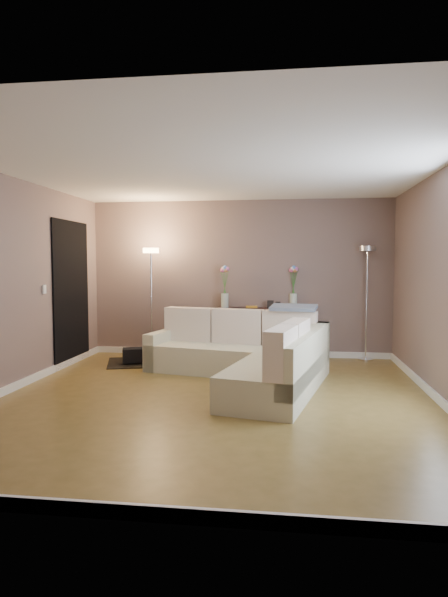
# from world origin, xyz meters

# --- Properties ---
(floor) EXTENTS (5.00, 5.50, 0.01)m
(floor) POSITION_xyz_m (0.00, 0.00, -0.01)
(floor) COLOR olive
(floor) RESTS_ON ground
(ceiling) EXTENTS (5.00, 5.50, 0.01)m
(ceiling) POSITION_xyz_m (0.00, 0.00, 2.60)
(ceiling) COLOR white
(ceiling) RESTS_ON ground
(wall_back) EXTENTS (5.00, 0.02, 2.60)m
(wall_back) POSITION_xyz_m (0.00, 2.76, 1.30)
(wall_back) COLOR #76605B
(wall_back) RESTS_ON ground
(wall_front) EXTENTS (5.00, 0.02, 2.60)m
(wall_front) POSITION_xyz_m (0.00, -2.76, 1.30)
(wall_front) COLOR #76605B
(wall_front) RESTS_ON ground
(wall_left) EXTENTS (0.02, 5.50, 2.60)m
(wall_left) POSITION_xyz_m (-2.51, 0.00, 1.30)
(wall_left) COLOR #76605B
(wall_left) RESTS_ON ground
(wall_right) EXTENTS (0.02, 5.50, 2.60)m
(wall_right) POSITION_xyz_m (2.51, 0.00, 1.30)
(wall_right) COLOR #76605B
(wall_right) RESTS_ON ground
(baseboard_back) EXTENTS (5.00, 0.03, 0.10)m
(baseboard_back) POSITION_xyz_m (0.00, 2.73, 0.05)
(baseboard_back) COLOR white
(baseboard_back) RESTS_ON ground
(baseboard_front) EXTENTS (5.00, 0.03, 0.10)m
(baseboard_front) POSITION_xyz_m (0.00, -2.73, 0.05)
(baseboard_front) COLOR white
(baseboard_front) RESTS_ON ground
(baseboard_left) EXTENTS (0.03, 5.50, 0.10)m
(baseboard_left) POSITION_xyz_m (-2.48, 0.00, 0.05)
(baseboard_left) COLOR white
(baseboard_left) RESTS_ON ground
(baseboard_right) EXTENTS (0.03, 5.50, 0.10)m
(baseboard_right) POSITION_xyz_m (2.48, 0.00, 0.05)
(baseboard_right) COLOR white
(baseboard_right) RESTS_ON ground
(doorway) EXTENTS (0.02, 1.20, 2.20)m
(doorway) POSITION_xyz_m (-2.48, 1.70, 1.10)
(doorway) COLOR black
(doorway) RESTS_ON ground
(switch_plate) EXTENTS (0.02, 0.08, 0.12)m
(switch_plate) POSITION_xyz_m (-2.48, 0.85, 1.20)
(switch_plate) COLOR white
(switch_plate) RESTS_ON ground
(sectional_sofa) EXTENTS (2.64, 2.89, 0.89)m
(sectional_sofa) POSITION_xyz_m (0.33, 0.98, 0.33)
(sectional_sofa) COLOR beige
(sectional_sofa) RESTS_ON floor
(throw_blanket) EXTENTS (0.69, 0.47, 0.08)m
(throw_blanket) POSITION_xyz_m (0.90, 1.50, 0.93)
(throw_blanket) COLOR slate
(throw_blanket) RESTS_ON sectional_sofa
(console_table) EXTENTS (1.37, 0.50, 0.82)m
(console_table) POSITION_xyz_m (0.25, 2.65, 0.46)
(console_table) COLOR black
(console_table) RESTS_ON floor
(leaning_mirror) EXTENTS (0.95, 0.14, 0.74)m
(leaning_mirror) POSITION_xyz_m (0.32, 2.83, 1.19)
(leaning_mirror) COLOR black
(leaning_mirror) RESTS_ON console_table
(table_decor) EXTENTS (0.57, 0.14, 0.13)m
(table_decor) POSITION_xyz_m (0.34, 2.62, 0.85)
(table_decor) COLOR gold
(table_decor) RESTS_ON console_table
(flower_vase_left) EXTENTS (0.16, 0.14, 0.71)m
(flower_vase_left) POSITION_xyz_m (-0.23, 2.60, 1.11)
(flower_vase_left) COLOR silver
(flower_vase_left) RESTS_ON console_table
(flower_vase_right) EXTENTS (0.16, 0.14, 0.71)m
(flower_vase_right) POSITION_xyz_m (0.90, 2.72, 1.11)
(flower_vase_right) COLOR silver
(flower_vase_right) RESTS_ON console_table
(floor_lamp_lit) EXTENTS (0.32, 0.32, 1.80)m
(floor_lamp_lit) POSITION_xyz_m (-1.39, 2.30, 1.27)
(floor_lamp_lit) COLOR silver
(floor_lamp_lit) RESTS_ON floor
(floor_lamp_unlit) EXTENTS (0.29, 0.29, 1.83)m
(floor_lamp_unlit) POSITION_xyz_m (2.05, 2.58, 1.29)
(floor_lamp_unlit) COLOR silver
(floor_lamp_unlit) RESTS_ON floor
(charcoal_rug) EXTENTS (1.39, 1.19, 0.02)m
(charcoal_rug) POSITION_xyz_m (-1.38, 1.95, 0.01)
(charcoal_rug) COLOR black
(charcoal_rug) RESTS_ON floor
(black_bag) EXTENTS (0.39, 0.32, 0.22)m
(black_bag) POSITION_xyz_m (-1.54, 1.79, 0.14)
(black_bag) COLOR black
(black_bag) RESTS_ON charcoal_rug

